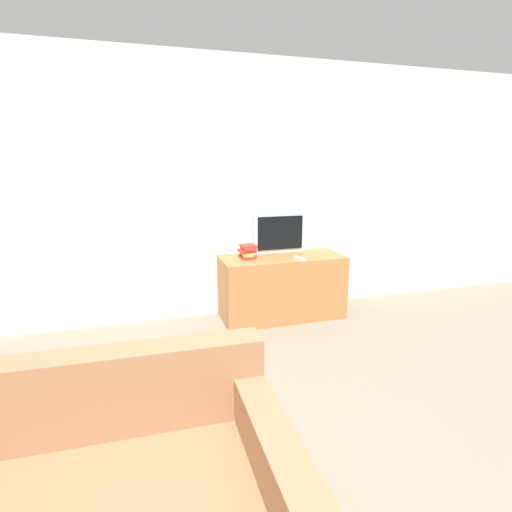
% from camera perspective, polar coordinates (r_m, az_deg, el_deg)
% --- Properties ---
extents(wall_back, '(9.00, 0.06, 2.60)m').
position_cam_1_polar(wall_back, '(4.10, -5.60, 9.21)').
color(wall_back, silver).
rests_on(wall_back, ground_plane).
extents(tv_stand, '(1.26, 0.52, 0.65)m').
position_cam_1_polar(tv_stand, '(4.16, 3.72, -4.43)').
color(tv_stand, '#9E6638').
rests_on(tv_stand, ground_plane).
extents(television, '(0.58, 0.09, 0.43)m').
position_cam_1_polar(television, '(4.24, 3.30, 3.42)').
color(television, silver).
rests_on(television, tv_stand).
extents(book_stack, '(0.17, 0.20, 0.14)m').
position_cam_1_polar(book_stack, '(3.98, -1.21, 0.62)').
color(book_stack, '#B72D28').
rests_on(book_stack, tv_stand).
extents(remote_on_stand, '(0.08, 0.15, 0.02)m').
position_cam_1_polar(remote_on_stand, '(3.96, 6.19, -0.34)').
color(remote_on_stand, '#B7B7B7').
rests_on(remote_on_stand, tv_stand).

